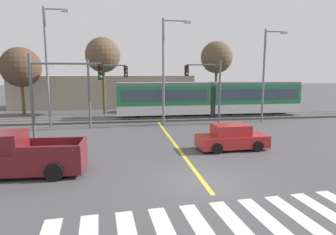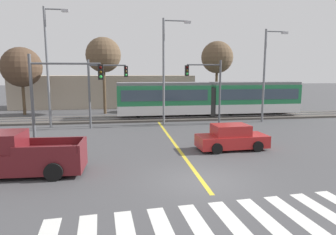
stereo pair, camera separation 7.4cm
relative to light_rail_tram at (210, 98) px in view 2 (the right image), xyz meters
The scene contains 25 objects.
ground_plane 18.37m from the light_rail_tram, 107.44° to the right, with size 200.00×200.00×0.00m, color #474749.
track_bed 5.81m from the light_rail_tram, behind, with size 120.00×4.00×0.18m, color #4C4742.
rail_near 5.81m from the light_rail_tram, behind, with size 120.00×0.08×0.10m, color #939399.
rail_far 5.81m from the light_rail_tram, behind, with size 120.00×0.08×0.10m, color #939399.
light_rail_tram is the anchor object (origin of this frame).
crosswalk_stripe_2 22.89m from the light_rail_tram, 112.60° to the right, with size 0.56×2.80×0.01m, color silver.
crosswalk_stripe_3 22.42m from the light_rail_tram, 110.07° to the right, with size 0.56×2.80×0.01m, color silver.
crosswalk_stripe_4 22.00m from the light_rail_tram, 107.45° to the right, with size 0.56×2.80×0.01m, color silver.
crosswalk_stripe_5 21.62m from the light_rail_tram, 104.72° to the right, with size 0.56×2.80×0.01m, color silver.
crosswalk_stripe_6 21.29m from the light_rail_tram, 101.90° to the right, with size 0.56×2.80×0.01m, color silver.
crosswalk_stripe_7 21.02m from the light_rail_tram, 99.00° to the right, with size 0.56×2.80×0.01m, color silver.
crosswalk_stripe_8 20.80m from the light_rail_tram, 96.03° to the right, with size 0.56×2.80×0.01m, color silver.
lane_centre_line 11.93m from the light_rail_tram, 117.72° to the right, with size 0.20×16.82×0.01m, color gold.
sedan_crossing 12.67m from the light_rail_tram, 100.56° to the right, with size 4.27×2.06×1.52m.
pickup_truck 20.34m from the light_rail_tram, 131.34° to the right, with size 5.47×2.39×1.98m.
traffic_light_mid_left 16.54m from the light_rail_tram, 139.48° to the right, with size 4.25×0.38×5.66m.
traffic_light_far_left 11.20m from the light_rail_tram, 158.34° to the right, with size 3.25×0.38×5.62m.
traffic_light_far_right 4.36m from the light_rail_tram, 109.32° to the right, with size 3.25×0.38×5.65m.
street_lamp_west 15.33m from the light_rail_tram, 167.39° to the right, with size 2.01×0.28×9.78m.
street_lamp_centre 6.60m from the light_rail_tram, 147.90° to the right, with size 2.47×0.28×9.16m.
street_lamp_east 6.06m from the light_rail_tram, 36.49° to the right, with size 2.17×0.28×8.43m.
bare_tree_far_west 20.21m from the light_rail_tram, 165.18° to the left, with size 4.22×4.22×7.24m.
bare_tree_west 12.46m from the light_rail_tram, 156.37° to the left, with size 3.81×3.81×8.37m.
bare_tree_east 7.66m from the light_rail_tram, 66.29° to the left, with size 3.79×3.79×8.25m.
building_backdrop_far 16.14m from the light_rail_tram, 132.47° to the left, with size 23.08×6.00×4.15m, color tan.
Camera 2 is at (-3.31, -11.79, 4.64)m, focal length 32.00 mm.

